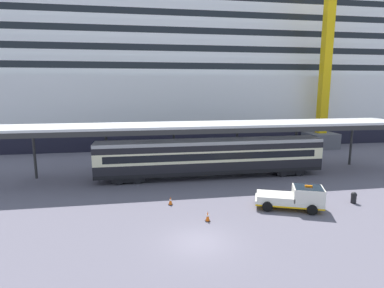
# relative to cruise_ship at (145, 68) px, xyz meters

# --- Properties ---
(ground_plane) EXTENTS (400.00, 400.00, 0.00)m
(ground_plane) POSITION_rel_cruise_ship_xyz_m (2.09, -45.79, -13.28)
(ground_plane) COLOR slate
(cruise_ship) EXTENTS (142.10, 31.75, 39.61)m
(cruise_ship) POSITION_rel_cruise_ship_xyz_m (0.00, 0.00, 0.00)
(cruise_ship) COLOR black
(cruise_ship) RESTS_ON ground
(platform_canopy) EXTENTS (44.31, 5.21, 5.81)m
(platform_canopy) POSITION_rel_cruise_ship_xyz_m (6.04, -31.48, -7.74)
(platform_canopy) COLOR silver
(platform_canopy) RESTS_ON ground
(train_carriage) EXTENTS (24.16, 2.81, 4.11)m
(train_carriage) POSITION_rel_cruise_ship_xyz_m (6.04, -31.90, -10.97)
(train_carriage) COLOR black
(train_carriage) RESTS_ON ground
(service_truck) EXTENTS (5.58, 3.76, 2.02)m
(service_truck) POSITION_rel_cruise_ship_xyz_m (10.71, -41.68, -12.29)
(service_truck) COLOR silver
(service_truck) RESTS_ON ground
(traffic_cone_near) EXTENTS (0.36, 0.36, 0.71)m
(traffic_cone_near) POSITION_rel_cruise_ship_xyz_m (0.95, -39.15, -12.93)
(traffic_cone_near) COLOR black
(traffic_cone_near) RESTS_ON ground
(traffic_cone_mid) EXTENTS (0.36, 0.36, 0.76)m
(traffic_cone_mid) POSITION_rel_cruise_ship_xyz_m (3.31, -42.83, -12.91)
(traffic_cone_mid) COLOR black
(traffic_cone_mid) RESTS_ON ground
(dockside_crane) EXTENTS (13.18, 4.40, 57.95)m
(dockside_crane) POSITION_rel_cruise_ship_xyz_m (27.74, -18.14, 4.25)
(dockside_crane) COLOR #595960
(dockside_crane) RESTS_ON ground
(quay_bollard) EXTENTS (0.48, 0.48, 0.96)m
(quay_bollard) POSITION_rel_cruise_ship_xyz_m (16.19, -41.28, -12.77)
(quay_bollard) COLOR black
(quay_bollard) RESTS_ON ground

